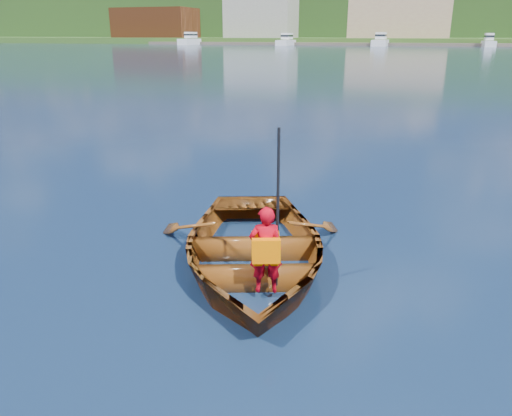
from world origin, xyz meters
The scene contains 8 objects.
ground centered at (0.00, 0.00, 0.00)m, with size 600.00×600.00×0.00m.
rowboat centered at (0.53, -0.98, 0.28)m, with size 4.19×4.93×0.87m.
child_paddler centered at (0.96, -1.78, 0.67)m, with size 0.47×0.43×2.03m.
shoreline centered at (0.00, 236.61, 10.32)m, with size 400.00×140.00×22.00m.
dock centered at (-3.92, 148.00, 0.40)m, with size 160.05×7.75×0.80m.
waterfront_buildings centered at (-7.74, 165.00, 7.74)m, with size 202.00×16.00×14.00m.
marina_yachts centered at (6.82, 143.32, 1.38)m, with size 141.89×13.99×4.44m.
hillside_trees centered at (0.21, 236.98, 17.03)m, with size 280.66×85.82×24.04m.
Camera 1 is at (2.52, -7.11, 3.14)m, focal length 35.00 mm.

